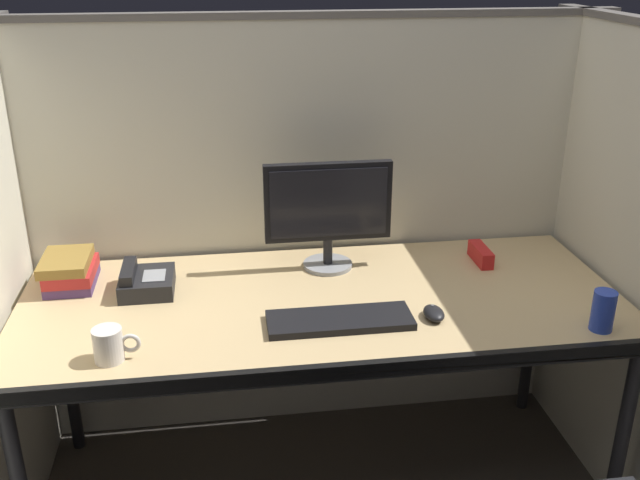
{
  "coord_description": "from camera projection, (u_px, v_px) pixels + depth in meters",
  "views": [
    {
      "loc": [
        -0.29,
        -1.69,
        1.78
      ],
      "look_at": [
        0.0,
        0.35,
        0.92
      ],
      "focal_mm": 40.05,
      "sensor_mm": 36.0,
      "label": 1
    }
  ],
  "objects": [
    {
      "name": "cubicle_partition_rear",
      "position": [
        305.0,
        232.0,
        2.64
      ],
      "size": [
        2.21,
        0.06,
        1.57
      ],
      "color": "beige",
      "rests_on": "ground"
    },
    {
      "name": "cubicle_partition_right",
      "position": [
        635.0,
        279.0,
        2.28
      ],
      "size": [
        0.06,
        1.41,
        1.57
      ],
      "color": "beige",
      "rests_on": "ground"
    },
    {
      "name": "desk",
      "position": [
        323.0,
        314.0,
        2.26
      ],
      "size": [
        1.9,
        0.8,
        0.74
      ],
      "color": "tan",
      "rests_on": "ground"
    },
    {
      "name": "monitor_center",
      "position": [
        328.0,
        208.0,
        2.4
      ],
      "size": [
        0.43,
        0.17,
        0.37
      ],
      "color": "gray",
      "rests_on": "desk"
    },
    {
      "name": "keyboard_main",
      "position": [
        340.0,
        320.0,
        2.1
      ],
      "size": [
        0.43,
        0.15,
        0.02
      ],
      "primitive_type": "cube",
      "color": "black",
      "rests_on": "desk"
    },
    {
      "name": "computer_mouse",
      "position": [
        434.0,
        313.0,
        2.13
      ],
      "size": [
        0.06,
        0.1,
        0.04
      ],
      "color": "black",
      "rests_on": "desk"
    },
    {
      "name": "book_stack",
      "position": [
        70.0,
        271.0,
        2.32
      ],
      "size": [
        0.16,
        0.22,
        0.1
      ],
      "color": "#4C3366",
      "rests_on": "desk"
    },
    {
      "name": "desk_phone",
      "position": [
        145.0,
        282.0,
        2.29
      ],
      "size": [
        0.17,
        0.19,
        0.09
      ],
      "color": "black",
      "rests_on": "desk"
    },
    {
      "name": "coffee_mug",
      "position": [
        109.0,
        345.0,
        1.9
      ],
      "size": [
        0.13,
        0.08,
        0.09
      ],
      "color": "silver",
      "rests_on": "desk"
    },
    {
      "name": "red_stapler",
      "position": [
        481.0,
        254.0,
        2.51
      ],
      "size": [
        0.04,
        0.15,
        0.06
      ],
      "primitive_type": "cube",
      "color": "red",
      "rests_on": "desk"
    },
    {
      "name": "soda_can",
      "position": [
        603.0,
        311.0,
        2.05
      ],
      "size": [
        0.07,
        0.07,
        0.12
      ],
      "primitive_type": "cylinder",
      "color": "#263FB2",
      "rests_on": "desk"
    }
  ]
}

